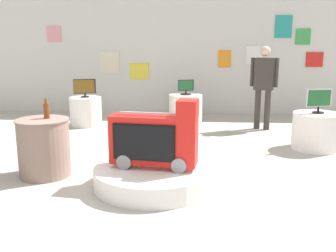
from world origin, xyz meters
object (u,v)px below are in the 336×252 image
at_px(novelty_firetruck_tv, 155,140).
at_px(tv_on_left_rear, 85,87).
at_px(display_pedestal_center_rear, 316,131).
at_px(display_pedestal_right_rear, 186,108).
at_px(side_table_round, 44,147).
at_px(shopper_browsing_near_truck, 264,81).
at_px(display_pedestal_left_rear, 86,111).
at_px(tv_on_center_rear, 319,100).
at_px(main_display_pedestal, 154,177).
at_px(bottle_on_side_table, 46,110).
at_px(tv_on_right_rear, 186,87).

height_order(novelty_firetruck_tv, tv_on_left_rear, novelty_firetruck_tv).
bearing_deg(display_pedestal_center_rear, display_pedestal_right_rear, 135.30).
xyz_separation_m(side_table_round, shopper_browsing_near_truck, (3.42, 3.04, 0.59)).
xyz_separation_m(display_pedestal_left_rear, tv_on_center_rear, (4.37, -1.66, 0.53)).
distance_m(main_display_pedestal, tv_on_center_rear, 3.24).
height_order(display_pedestal_center_rear, display_pedestal_right_rear, same).
bearing_deg(display_pedestal_left_rear, novelty_firetruck_tv, -62.52).
relative_size(main_display_pedestal, side_table_round, 1.93).
bearing_deg(bottle_on_side_table, display_pedestal_right_rear, 64.15).
xyz_separation_m(side_table_round, bottle_on_side_table, (0.04, 0.06, 0.48)).
xyz_separation_m(display_pedestal_left_rear, tv_on_left_rear, (-0.00, -0.00, 0.52)).
xyz_separation_m(novelty_firetruck_tv, display_pedestal_center_rear, (2.54, 1.88, -0.29)).
xyz_separation_m(display_pedestal_left_rear, side_table_round, (0.32, -3.22, 0.09)).
bearing_deg(shopper_browsing_near_truck, main_display_pedestal, -119.90).
bearing_deg(tv_on_center_rear, main_display_pedestal, -143.89).
distance_m(main_display_pedestal, side_table_round, 1.55).
relative_size(main_display_pedestal, shopper_browsing_near_truck, 0.88).
xyz_separation_m(novelty_firetruck_tv, bottle_on_side_table, (-1.48, 0.38, 0.29)).
distance_m(display_pedestal_left_rear, display_pedestal_right_rear, 2.22).
height_order(side_table_round, bottle_on_side_table, bottle_on_side_table).
height_order(tv_on_center_rear, side_table_round, tv_on_center_rear).
distance_m(tv_on_center_rear, side_table_round, 4.37).
relative_size(novelty_firetruck_tv, display_pedestal_right_rear, 1.45).
height_order(tv_on_left_rear, side_table_round, tv_on_left_rear).
bearing_deg(tv_on_right_rear, display_pedestal_left_rear, -166.03).
bearing_deg(tv_on_left_rear, tv_on_center_rear, -20.74).
xyz_separation_m(novelty_firetruck_tv, tv_on_center_rear, (2.54, 1.87, 0.24)).
relative_size(side_table_round, bottle_on_side_table, 2.91).
height_order(display_pedestal_left_rear, tv_on_left_rear, tv_on_left_rear).
bearing_deg(display_pedestal_left_rear, shopper_browsing_near_truck, -2.75).
distance_m(tv_on_left_rear, display_pedestal_right_rear, 2.28).
height_order(display_pedestal_right_rear, tv_on_right_rear, tv_on_right_rear).
relative_size(tv_on_left_rear, display_pedestal_center_rear, 0.58).
bearing_deg(tv_on_right_rear, display_pedestal_center_rear, -44.63).
bearing_deg(display_pedestal_right_rear, shopper_browsing_near_truck, -24.38).
bearing_deg(side_table_round, tv_on_right_rear, 63.99).
height_order(tv_on_center_rear, tv_on_right_rear, tv_on_center_rear).
distance_m(tv_on_center_rear, tv_on_right_rear, 3.12).
relative_size(tv_on_center_rear, shopper_browsing_near_truck, 0.26).
xyz_separation_m(display_pedestal_center_rear, tv_on_center_rear, (-0.00, -0.00, 0.53)).
height_order(display_pedestal_left_rear, shopper_browsing_near_truck, shopper_browsing_near_truck).
xyz_separation_m(display_pedestal_right_rear, bottle_on_side_table, (-1.79, -3.70, 0.57)).
height_order(tv_on_center_rear, display_pedestal_right_rear, tv_on_center_rear).
relative_size(bottle_on_side_table, shopper_browsing_near_truck, 0.16).
bearing_deg(tv_on_left_rear, display_pedestal_center_rear, -20.69).
distance_m(tv_on_right_rear, side_table_round, 4.20).
distance_m(display_pedestal_left_rear, tv_on_right_rear, 2.27).
distance_m(display_pedestal_left_rear, shopper_browsing_near_truck, 3.81).
height_order(display_pedestal_left_rear, display_pedestal_center_rear, same).
xyz_separation_m(novelty_firetruck_tv, tv_on_left_rear, (-1.84, 3.53, 0.24)).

